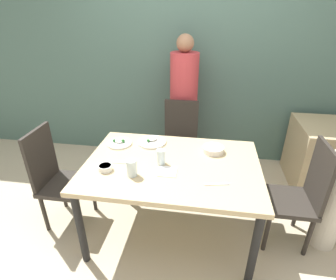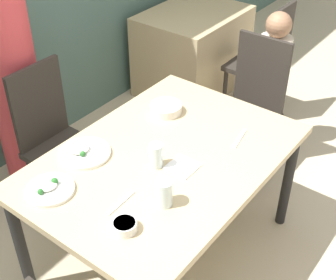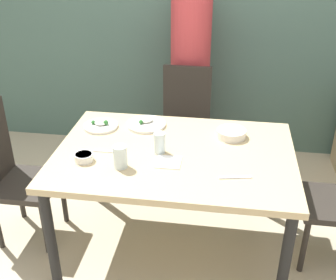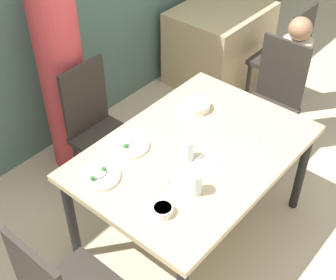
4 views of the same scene
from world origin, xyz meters
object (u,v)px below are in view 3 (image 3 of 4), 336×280
(glass_water_tall, at_px, (120,157))
(person_adult, at_px, (190,81))
(chair_adult_spot, at_px, (185,126))
(plate_rice_adult, at_px, (146,123))
(bowl_curry, at_px, (231,133))

(glass_water_tall, bearing_deg, person_adult, 79.81)
(chair_adult_spot, bearing_deg, plate_rice_adult, -112.54)
(person_adult, xyz_separation_m, plate_rice_adult, (-0.21, -0.83, -0.01))
(chair_adult_spot, relative_size, plate_rice_adult, 3.62)
(person_adult, relative_size, bowl_curry, 8.81)
(chair_adult_spot, distance_m, person_adult, 0.41)
(person_adult, bearing_deg, plate_rice_adult, -104.23)
(glass_water_tall, bearing_deg, chair_adult_spot, 76.78)
(plate_rice_adult, height_order, glass_water_tall, glass_water_tall)
(chair_adult_spot, xyz_separation_m, bowl_curry, (0.36, -0.60, 0.26))
(chair_adult_spot, height_order, person_adult, person_adult)
(person_adult, bearing_deg, glass_water_tall, -100.19)
(person_adult, distance_m, plate_rice_adult, 0.86)
(plate_rice_adult, xyz_separation_m, glass_water_tall, (-0.04, -0.54, 0.05))
(person_adult, bearing_deg, chair_adult_spot, -90.00)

